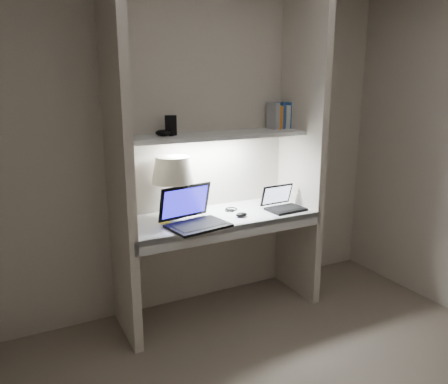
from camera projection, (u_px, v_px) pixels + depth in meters
back_wall at (204, 146)px, 3.37m from camera, size 3.20×0.01×2.50m
alcove_panel_left at (118, 159)px, 2.80m from camera, size 0.06×0.55×2.50m
alcove_panel_right at (302, 145)px, 3.45m from camera, size 0.06×0.55×2.50m
desk at (220, 217)px, 3.25m from camera, size 1.40×0.55×0.04m
desk_apron at (236, 232)px, 3.03m from camera, size 1.46×0.03×0.10m
shelf at (214, 136)px, 3.19m from camera, size 1.40×0.36×0.03m
strip_light at (214, 139)px, 3.19m from camera, size 0.60×0.04×0.02m
table_lamp at (173, 177)px, 3.10m from camera, size 0.31×0.31×0.45m
laptop_main at (193, 217)px, 3.01m from camera, size 0.45×0.41×0.27m
laptop_netbook at (282, 204)px, 3.39m from camera, size 0.30×0.26×0.18m
speaker at (196, 202)px, 3.32m from camera, size 0.11×0.08×0.15m
mouse at (241, 215)px, 3.19m from camera, size 0.09×0.06×0.03m
cable_coil at (231, 209)px, 3.38m from camera, size 0.11×0.11×0.01m
sticky_note at (165, 223)px, 3.06m from camera, size 0.09×0.09×0.00m
book_row at (281, 116)px, 3.52m from camera, size 0.20×0.14×0.21m
shelf_box at (171, 125)px, 3.08m from camera, size 0.10×0.08×0.14m
shelf_gadget at (163, 133)px, 3.01m from camera, size 0.13×0.12×0.05m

